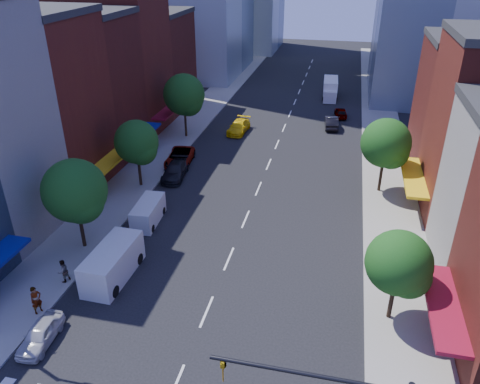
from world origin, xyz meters
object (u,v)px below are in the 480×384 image
object	(u,v)px
traffic_car_far	(341,112)
pedestrian_far	(63,271)
parked_car_front	(40,334)
box_truck	(330,89)
parked_car_second	(117,263)
cargo_van_far	(148,213)
cargo_van_near	(112,264)
traffic_car_oncoming	(331,122)
pedestrian_near	(36,300)
parked_car_third	(180,157)
taxi	(239,127)
parked_car_rear	(175,171)

from	to	relation	value
traffic_car_far	pedestrian_far	xyz separation A→B (m)	(-17.67, -41.56, 0.36)
parked_car_front	traffic_car_far	distance (m)	49.59
box_truck	parked_car_second	bearing A→B (deg)	-107.16
parked_car_second	cargo_van_far	bearing A→B (deg)	93.78
cargo_van_near	box_truck	bearing A→B (deg)	77.11
cargo_van_near	traffic_car_oncoming	xyz separation A→B (m)	(13.52, 35.60, -0.43)
parked_car_second	traffic_car_far	distance (m)	42.17
pedestrian_near	traffic_car_far	bearing A→B (deg)	2.61
traffic_car_far	pedestrian_near	world-z (taller)	pedestrian_near
box_truck	pedestrian_far	xyz separation A→B (m)	(-15.65, -50.85, -0.33)
parked_car_front	traffic_car_oncoming	distance (m)	44.79
box_truck	traffic_car_far	bearing A→B (deg)	-80.45
traffic_car_far	box_truck	distance (m)	9.53
parked_car_second	parked_car_third	xyz separation A→B (m)	(-2.00, 19.28, -0.03)
box_truck	pedestrian_near	distance (m)	56.27
taxi	pedestrian_far	bearing A→B (deg)	-95.49
cargo_van_far	parked_car_rear	bearing A→B (deg)	91.40
traffic_car_oncoming	traffic_car_far	bearing A→B (deg)	-108.31
cargo_van_far	taxi	size ratio (longest dim) A/B	0.88
taxi	box_truck	xyz separation A→B (m)	(10.50, 18.45, 0.60)
box_truck	pedestrian_far	world-z (taller)	box_truck
parked_car_third	cargo_van_near	size ratio (longest dim) A/B	0.97
pedestrian_near	pedestrian_far	world-z (taller)	pedestrian_near
traffic_car_far	pedestrian_far	size ratio (longest dim) A/B	2.24
cargo_van_near	pedestrian_far	distance (m)	3.34
parked_car_second	cargo_van_near	bearing A→B (deg)	-90.99
cargo_van_far	box_truck	world-z (taller)	box_truck
parked_car_rear	taxi	bearing A→B (deg)	70.51
traffic_car_oncoming	traffic_car_far	world-z (taller)	traffic_car_oncoming
parked_car_rear	box_truck	bearing A→B (deg)	60.88
parked_car_third	parked_car_rear	bearing A→B (deg)	-85.68
parked_car_third	pedestrian_near	size ratio (longest dim) A/B	2.81
traffic_car_oncoming	pedestrian_far	xyz separation A→B (m)	(-16.61, -36.85, 0.25)
parked_car_rear	box_truck	distance (m)	35.66
parked_car_rear	parked_car_front	bearing A→B (deg)	-96.20
parked_car_second	traffic_car_far	bearing A→B (deg)	69.05
parked_car_third	parked_car_rear	world-z (taller)	parked_car_third
parked_car_rear	cargo_van_far	world-z (taller)	cargo_van_far
cargo_van_far	traffic_car_far	bearing A→B (deg)	61.38
parked_car_rear	traffic_car_far	world-z (taller)	parked_car_rear
cargo_van_near	pedestrian_near	world-z (taller)	cargo_van_near
taxi	pedestrian_far	xyz separation A→B (m)	(-5.15, -32.40, 0.27)
cargo_van_far	pedestrian_near	world-z (taller)	pedestrian_near
parked_car_front	taxi	bearing A→B (deg)	80.44
parked_car_rear	parked_car_third	bearing A→B (deg)	95.01
parked_car_rear	cargo_van_far	xyz separation A→B (m)	(0.81, -9.04, 0.19)
parked_car_third	taxi	bearing A→B (deg)	63.13
taxi	pedestrian_near	xyz separation A→B (m)	(-5.06, -35.62, 0.39)
parked_car_front	parked_car_third	bearing A→B (deg)	86.97
parked_car_front	parked_car_second	bearing A→B (deg)	75.08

